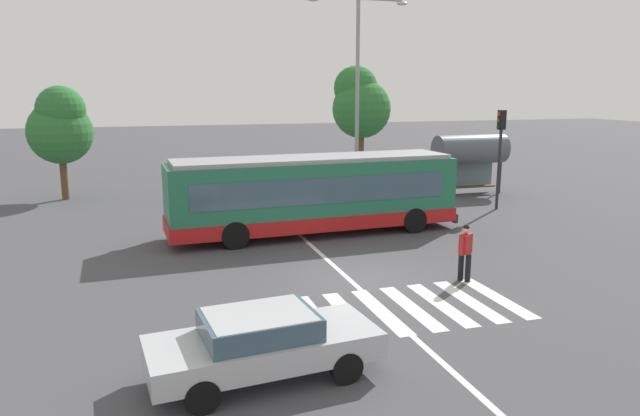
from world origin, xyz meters
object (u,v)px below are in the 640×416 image
object	(u,v)px
bus_stop_shelter	(470,150)
background_tree_right	(360,103)
parked_car_champagne	(307,180)
twin_arm_street_lamp	(357,77)
parked_car_charcoal	(254,181)
background_tree_left	(60,126)
city_transit_bus	(314,194)
pedestrian_crossing_street	(465,250)
parked_car_silver	(209,185)
traffic_light_far_corner	(500,143)
foreground_sedan	(263,341)

from	to	relation	value
bus_stop_shelter	background_tree_right	distance (m)	7.45
parked_car_champagne	background_tree_right	world-z (taller)	background_tree_right
parked_car_champagne	twin_arm_street_lamp	size ratio (longest dim) A/B	0.45
parked_car_charcoal	background_tree_left	distance (m)	10.13
city_transit_bus	pedestrian_crossing_street	bearing A→B (deg)	-69.33
city_transit_bus	background_tree_left	bearing A→B (deg)	133.40
parked_car_silver	background_tree_right	xyz separation A→B (m)	(9.39, 3.01, 4.05)
parked_car_silver	traffic_light_far_corner	world-z (taller)	traffic_light_far_corner
city_transit_bus	parked_car_champagne	world-z (taller)	city_transit_bus
parked_car_charcoal	traffic_light_far_corner	world-z (taller)	traffic_light_far_corner
parked_car_silver	background_tree_right	distance (m)	10.66
pedestrian_crossing_street	background_tree_right	xyz separation A→B (m)	(3.69, 18.40, 3.85)
parked_car_charcoal	twin_arm_street_lamp	world-z (taller)	twin_arm_street_lamp
bus_stop_shelter	twin_arm_street_lamp	world-z (taller)	twin_arm_street_lamp
parked_car_champagne	background_tree_left	bearing A→B (deg)	170.97
pedestrian_crossing_street	parked_car_champagne	bearing A→B (deg)	91.30
city_transit_bus	bus_stop_shelter	world-z (taller)	bus_stop_shelter
city_transit_bus	parked_car_silver	size ratio (longest dim) A/B	2.54
parked_car_silver	parked_car_charcoal	size ratio (longest dim) A/B	1.00
background_tree_left	city_transit_bus	bearing A→B (deg)	-46.60
traffic_light_far_corner	background_tree_right	xyz separation A→B (m)	(-3.40, 9.45, 1.68)
parked_car_silver	parked_car_champagne	xyz separation A→B (m)	(5.34, 0.30, 0.00)
background_tree_left	twin_arm_street_lamp	bearing A→B (deg)	-13.86
background_tree_left	parked_car_champagne	bearing A→B (deg)	-9.03
city_transit_bus	bus_stop_shelter	bearing A→B (deg)	29.10
parked_car_charcoal	bus_stop_shelter	xyz separation A→B (m)	(11.10, -3.26, 1.65)
parked_car_charcoal	twin_arm_street_lamp	distance (m)	7.74
city_transit_bus	parked_car_silver	xyz separation A→B (m)	(-3.10, 8.50, -0.82)
pedestrian_crossing_street	parked_car_champagne	distance (m)	15.69
foreground_sedan	twin_arm_street_lamp	size ratio (longest dim) A/B	0.46
foreground_sedan	traffic_light_far_corner	size ratio (longest dim) A/B	1.00
parked_car_charcoal	background_tree_right	xyz separation A→B (m)	(6.96, 2.45, 4.05)
parked_car_charcoal	background_tree_left	size ratio (longest dim) A/B	0.78
foreground_sedan	parked_car_silver	xyz separation A→B (m)	(1.21, 19.44, 0.00)
twin_arm_street_lamp	background_tree_left	size ratio (longest dim) A/B	1.76
pedestrian_crossing_street	foreground_sedan	xyz separation A→B (m)	(-6.90, -4.05, -0.20)
pedestrian_crossing_street	parked_car_silver	world-z (taller)	pedestrian_crossing_street
parked_car_champagne	background_tree_left	xyz separation A→B (m)	(-12.43, 1.97, 3.02)
city_transit_bus	traffic_light_far_corner	size ratio (longest dim) A/B	2.47
twin_arm_street_lamp	background_tree_right	size ratio (longest dim) A/B	1.46
city_transit_bus	bus_stop_shelter	xyz separation A→B (m)	(10.43, 5.81, 0.83)
pedestrian_crossing_street	foreground_sedan	size ratio (longest dim) A/B	0.37
bus_stop_shelter	parked_car_silver	bearing A→B (deg)	168.73
parked_car_champagne	traffic_light_far_corner	xyz separation A→B (m)	(7.45, -6.74, 2.37)
background_tree_right	parked_car_charcoal	bearing A→B (deg)	-160.65
bus_stop_shelter	background_tree_right	world-z (taller)	background_tree_right
background_tree_left	bus_stop_shelter	bearing A→B (deg)	-13.55
twin_arm_street_lamp	background_tree_right	distance (m)	4.93
background_tree_right	traffic_light_far_corner	bearing A→B (deg)	-70.19
parked_car_charcoal	parked_car_silver	bearing A→B (deg)	-166.87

